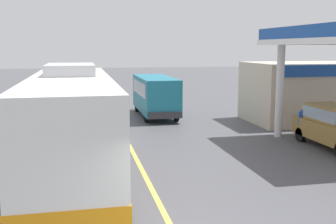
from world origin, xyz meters
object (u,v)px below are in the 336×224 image
coach_bus_main (72,126)px  pedestrian_near_pump (303,121)px  car_at_pump (335,125)px  minibus_opposing_lane (155,93)px

coach_bus_main → pedestrian_near_pump: (10.21, 3.19, -0.79)m
coach_bus_main → car_at_pump: 10.97m
minibus_opposing_lane → pedestrian_near_pump: 9.81m
car_at_pump → pedestrian_near_pump: size_ratio=2.53×
coach_bus_main → car_at_pump: bearing=9.0°
car_at_pump → coach_bus_main: bearing=-171.0°
car_at_pump → minibus_opposing_lane: (-5.98, 9.67, 0.46)m
coach_bus_main → car_at_pump: size_ratio=2.63×
minibus_opposing_lane → pedestrian_near_pump: minibus_opposing_lane is taller
coach_bus_main → pedestrian_near_pump: size_ratio=6.65×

